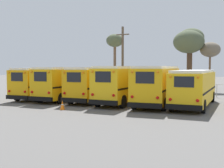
# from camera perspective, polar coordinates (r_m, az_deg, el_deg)

# --- Properties ---
(ground_plane) EXTENTS (160.00, 160.00, 0.00)m
(ground_plane) POSITION_cam_1_polar(r_m,az_deg,el_deg) (25.82, -0.68, -3.75)
(ground_plane) COLOR #5B5956
(school_bus_0) EXTENTS (2.63, 9.44, 3.16)m
(school_bus_0) POSITION_cam_1_polar(r_m,az_deg,el_deg) (30.31, -13.11, 0.45)
(school_bus_0) COLOR #E5A00C
(school_bus_0) RESTS_ON ground
(school_bus_1) EXTENTS (2.78, 10.32, 3.23)m
(school_bus_1) POSITION_cam_1_polar(r_m,az_deg,el_deg) (28.78, -8.05, 0.45)
(school_bus_1) COLOR #EAAA0F
(school_bus_1) RESTS_ON ground
(school_bus_2) EXTENTS (2.51, 9.76, 3.21)m
(school_bus_2) POSITION_cam_1_polar(r_m,az_deg,el_deg) (27.32, -2.64, 0.30)
(school_bus_2) COLOR #E5A00C
(school_bus_2) RESTS_ON ground
(school_bus_3) EXTENTS (2.70, 10.34, 3.31)m
(school_bus_3) POSITION_cam_1_polar(r_m,az_deg,el_deg) (25.84, 3.09, 0.26)
(school_bus_3) COLOR yellow
(school_bus_3) RESTS_ON ground
(school_bus_4) EXTENTS (2.85, 9.45, 3.31)m
(school_bus_4) POSITION_cam_1_polar(r_m,az_deg,el_deg) (24.32, 9.26, 0.01)
(school_bus_4) COLOR #EAAA0F
(school_bus_4) RESTS_ON ground
(school_bus_5) EXTENTS (2.81, 9.70, 2.99)m
(school_bus_5) POSITION_cam_1_polar(r_m,az_deg,el_deg) (24.10, 16.43, -0.51)
(school_bus_5) COLOR yellow
(school_bus_5) RESTS_ON ground
(utility_pole) EXTENTS (1.80, 0.31, 8.63)m
(utility_pole) POSITION_cam_1_polar(r_m,az_deg,el_deg) (37.65, 2.17, 5.25)
(utility_pole) COLOR brown
(utility_pole) RESTS_ON ground
(bare_tree_0) EXTENTS (2.48, 2.48, 8.03)m
(bare_tree_0) POSITION_cam_1_polar(r_m,az_deg,el_deg) (40.92, 0.58, 8.41)
(bare_tree_0) COLOR brown
(bare_tree_0) RESTS_ON ground
(bare_tree_1) EXTENTS (2.65, 2.65, 6.59)m
(bare_tree_1) POSITION_cam_1_polar(r_m,az_deg,el_deg) (39.78, 19.31, 6.51)
(bare_tree_1) COLOR brown
(bare_tree_1) RESTS_ON ground
(bare_tree_2) EXTENTS (3.60, 3.60, 8.83)m
(bare_tree_2) POSITION_cam_1_polar(r_m,az_deg,el_deg) (42.30, 15.80, 8.89)
(bare_tree_2) COLOR brown
(bare_tree_2) RESTS_ON ground
(bare_tree_3) EXTENTS (4.09, 4.09, 8.17)m
(bare_tree_3) POSITION_cam_1_polar(r_m,az_deg,el_deg) (39.15, 15.32, 8.16)
(bare_tree_3) COLOR #473323
(bare_tree_3) RESTS_ON ground
(fence_line) EXTENTS (23.17, 0.06, 1.42)m
(fence_line) POSITION_cam_1_polar(r_m,az_deg,el_deg) (33.35, 4.90, -0.44)
(fence_line) COLOR #939399
(fence_line) RESTS_ON ground
(traffic_cone) EXTENTS (0.36, 0.36, 0.72)m
(traffic_cone) POSITION_cam_1_polar(r_m,az_deg,el_deg) (21.61, -10.05, -4.23)
(traffic_cone) COLOR orange
(traffic_cone) RESTS_ON ground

